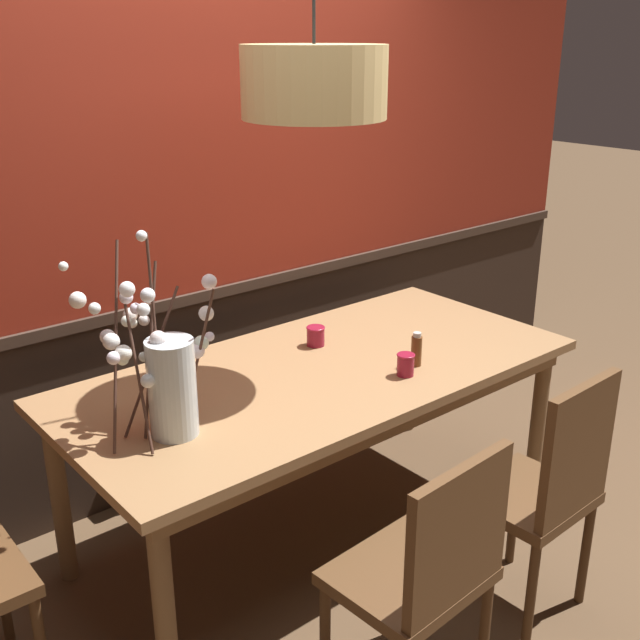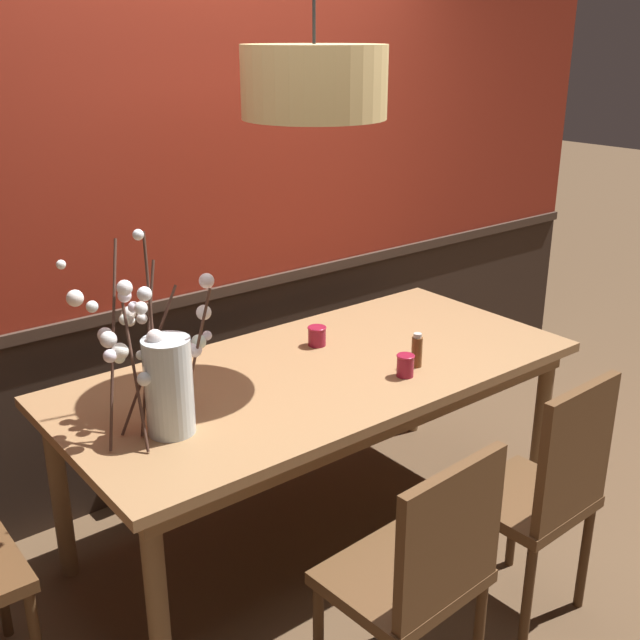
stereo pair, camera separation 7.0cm
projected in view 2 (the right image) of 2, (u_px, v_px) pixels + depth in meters
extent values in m
plane|color=brown|center=(320.00, 529.00, 3.40)|extent=(24.00, 24.00, 0.00)
cube|color=#2D2119|center=(219.00, 377.00, 3.83)|extent=(5.17, 0.12, 0.90)
cube|color=#3E2E24|center=(216.00, 288.00, 3.66)|extent=(5.17, 0.14, 0.05)
cube|color=maroon|center=(205.00, 96.00, 3.36)|extent=(5.17, 0.12, 1.80)
cube|color=#997047|center=(320.00, 372.00, 3.13)|extent=(2.12, 1.00, 0.04)
cube|color=brown|center=(320.00, 386.00, 3.16)|extent=(2.02, 0.89, 0.08)
cylinder|color=brown|center=(158.00, 609.00, 2.40)|extent=(0.07, 0.07, 0.74)
cylinder|color=brown|center=(541.00, 424.00, 3.54)|extent=(0.07, 0.07, 0.74)
cylinder|color=brown|center=(60.00, 494.00, 3.00)|extent=(0.07, 0.07, 0.74)
cylinder|color=brown|center=(414.00, 367.00, 4.14)|extent=(0.07, 0.07, 0.74)
cube|color=brown|center=(272.00, 358.00, 4.02)|extent=(0.43, 0.44, 0.04)
cube|color=brown|center=(249.00, 302.00, 4.06)|extent=(0.39, 0.06, 0.48)
cylinder|color=#492F1A|center=(320.00, 401.00, 4.09)|extent=(0.04, 0.04, 0.44)
cylinder|color=#492F1A|center=(269.00, 422.00, 3.87)|extent=(0.04, 0.04, 0.44)
cylinder|color=#492F1A|center=(278.00, 380.00, 4.34)|extent=(0.04, 0.04, 0.44)
cylinder|color=#492F1A|center=(227.00, 399.00, 4.12)|extent=(0.04, 0.04, 0.44)
cube|color=brown|center=(401.00, 577.00, 2.42)|extent=(0.48, 0.42, 0.04)
cube|color=brown|center=(451.00, 537.00, 2.21)|extent=(0.44, 0.06, 0.45)
cylinder|color=#492F1A|center=(318.00, 639.00, 2.49)|extent=(0.04, 0.04, 0.43)
cylinder|color=#492F1A|center=(402.00, 584.00, 2.74)|extent=(0.04, 0.04, 0.43)
cylinder|color=#492F1A|center=(479.00, 635.00, 2.51)|extent=(0.04, 0.04, 0.43)
cube|color=brown|center=(526.00, 500.00, 2.80)|extent=(0.43, 0.39, 0.04)
cube|color=brown|center=(576.00, 453.00, 2.58)|extent=(0.40, 0.05, 0.49)
cylinder|color=#492F1A|center=(456.00, 554.00, 2.89)|extent=(0.04, 0.04, 0.44)
cylinder|color=#492F1A|center=(514.00, 518.00, 3.10)|extent=(0.04, 0.04, 0.44)
cylinder|color=#492F1A|center=(527.00, 599.00, 2.66)|extent=(0.04, 0.04, 0.44)
cylinder|color=#492F1A|center=(584.00, 556.00, 2.88)|extent=(0.04, 0.04, 0.44)
cube|color=brown|center=(164.00, 393.00, 3.68)|extent=(0.43, 0.43, 0.04)
cube|color=brown|center=(140.00, 330.00, 3.72)|extent=(0.40, 0.05, 0.49)
cylinder|color=#492F1A|center=(218.00, 437.00, 3.75)|extent=(0.04, 0.04, 0.42)
cylinder|color=#492F1A|center=(152.00, 462.00, 3.53)|extent=(0.04, 0.04, 0.42)
cylinder|color=#492F1A|center=(180.00, 412.00, 4.00)|extent=(0.04, 0.04, 0.42)
cylinder|color=#492F1A|center=(116.00, 434.00, 3.78)|extent=(0.04, 0.04, 0.42)
cylinder|color=#492F1A|center=(0.00, 584.00, 2.73)|extent=(0.04, 0.04, 0.45)
cylinder|color=silver|center=(169.00, 386.00, 2.57)|extent=(0.16, 0.16, 0.34)
cylinder|color=silver|center=(172.00, 421.00, 2.62)|extent=(0.14, 0.14, 0.07)
cylinder|color=#472D23|center=(113.00, 344.00, 2.52)|extent=(0.20, 0.24, 0.64)
sphere|color=white|center=(61.00, 265.00, 2.42)|extent=(0.03, 0.03, 0.03)
sphere|color=white|center=(108.00, 339.00, 2.50)|extent=(0.06, 0.06, 0.06)
sphere|color=white|center=(75.00, 298.00, 2.44)|extent=(0.05, 0.05, 0.05)
sphere|color=white|center=(105.00, 335.00, 2.54)|extent=(0.05, 0.05, 0.05)
sphere|color=white|center=(92.00, 307.00, 2.49)|extent=(0.04, 0.04, 0.04)
cylinder|color=#472D23|center=(149.00, 360.00, 2.61)|extent=(0.28, 0.07, 0.47)
sphere|color=white|center=(129.00, 313.00, 2.65)|extent=(0.05, 0.05, 0.05)
sphere|color=white|center=(125.00, 296.00, 2.64)|extent=(0.05, 0.05, 0.05)
sphere|color=white|center=(130.00, 321.00, 2.62)|extent=(0.04, 0.04, 0.04)
sphere|color=white|center=(133.00, 307.00, 2.60)|extent=(0.04, 0.04, 0.04)
sphere|color=white|center=(142.00, 319.00, 2.61)|extent=(0.04, 0.04, 0.04)
sphere|color=white|center=(125.00, 320.00, 2.60)|extent=(0.04, 0.04, 0.04)
cylinder|color=#472D23|center=(135.00, 377.00, 2.50)|extent=(0.06, 0.22, 0.45)
sphere|color=white|center=(119.00, 357.00, 2.47)|extent=(0.04, 0.04, 0.04)
sphere|color=white|center=(110.00, 356.00, 2.45)|extent=(0.04, 0.04, 0.04)
sphere|color=white|center=(144.00, 379.00, 2.49)|extent=(0.05, 0.05, 0.05)
sphere|color=white|center=(120.00, 351.00, 2.47)|extent=(0.06, 0.06, 0.06)
cylinder|color=#472D23|center=(148.00, 348.00, 2.58)|extent=(0.17, 0.14, 0.56)
sphere|color=white|center=(152.00, 343.00, 2.59)|extent=(0.03, 0.03, 0.03)
sphere|color=white|center=(141.00, 308.00, 2.56)|extent=(0.04, 0.04, 0.04)
sphere|color=white|center=(125.00, 288.00, 2.51)|extent=(0.05, 0.05, 0.05)
sphere|color=white|center=(141.00, 355.00, 2.55)|extent=(0.03, 0.03, 0.03)
sphere|color=white|center=(147.00, 355.00, 2.59)|extent=(0.04, 0.04, 0.04)
cylinder|color=#472D23|center=(153.00, 336.00, 2.53)|extent=(0.05, 0.11, 0.68)
sphere|color=white|center=(144.00, 294.00, 2.45)|extent=(0.05, 0.05, 0.05)
sphere|color=white|center=(138.00, 235.00, 2.39)|extent=(0.04, 0.04, 0.04)
sphere|color=white|center=(155.00, 338.00, 2.50)|extent=(0.06, 0.06, 0.06)
cylinder|color=#472D23|center=(196.00, 352.00, 2.62)|extent=(0.05, 0.18, 0.50)
sphere|color=white|center=(194.00, 350.00, 2.63)|extent=(0.05, 0.05, 0.05)
sphere|color=white|center=(207.00, 281.00, 2.58)|extent=(0.05, 0.05, 0.05)
sphere|color=white|center=(204.00, 312.00, 2.62)|extent=(0.05, 0.05, 0.05)
sphere|color=white|center=(199.00, 342.00, 2.64)|extent=(0.05, 0.05, 0.05)
sphere|color=white|center=(207.00, 336.00, 2.65)|extent=(0.03, 0.03, 0.03)
cylinder|color=maroon|center=(405.00, 366.00, 3.04)|extent=(0.07, 0.07, 0.09)
torus|color=#A81B37|center=(406.00, 356.00, 3.02)|extent=(0.07, 0.07, 0.01)
cylinder|color=silver|center=(405.00, 369.00, 3.04)|extent=(0.05, 0.05, 0.05)
cylinder|color=maroon|center=(317.00, 336.00, 3.34)|extent=(0.08, 0.08, 0.09)
torus|color=#A81B37|center=(317.00, 328.00, 3.33)|extent=(0.08, 0.08, 0.01)
cylinder|color=silver|center=(317.00, 339.00, 3.34)|extent=(0.05, 0.05, 0.04)
cylinder|color=brown|center=(417.00, 352.00, 3.12)|extent=(0.04, 0.04, 0.13)
cylinder|color=beige|center=(418.00, 336.00, 3.10)|extent=(0.03, 0.03, 0.02)
cylinder|color=tan|center=(314.00, 82.00, 2.75)|extent=(0.53, 0.53, 0.26)
sphere|color=#F9EAB7|center=(314.00, 93.00, 2.77)|extent=(0.14, 0.14, 0.14)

